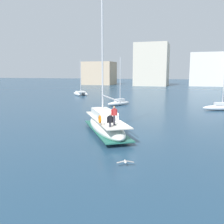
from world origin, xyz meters
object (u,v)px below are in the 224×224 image
(seagull, at_px, (125,162))
(moored_catamaran, at_px, (220,107))
(moored_sloop_far, at_px, (80,93))
(main_sailboat, at_px, (106,124))
(moored_cutter_left, at_px, (119,102))

(seagull, bearing_deg, moored_catamaran, 72.51)
(moored_sloop_far, height_order, seagull, moored_sloop_far)
(moored_sloop_far, bearing_deg, moored_catamaran, -28.02)
(main_sailboat, xyz_separation_m, moored_sloop_far, (-18.90, 35.40, -0.28))
(main_sailboat, height_order, moored_catamaran, main_sailboat)
(moored_catamaran, height_order, seagull, moored_catamaran)
(moored_catamaran, distance_m, seagull, 27.66)
(seagull, bearing_deg, moored_sloop_far, 117.95)
(moored_cutter_left, bearing_deg, moored_sloop_far, 133.18)
(main_sailboat, distance_m, moored_cutter_left, 20.33)
(moored_sloop_far, distance_m, moored_catamaran, 35.21)
(main_sailboat, relative_size, moored_cutter_left, 1.54)
(main_sailboat, distance_m, moored_sloop_far, 40.13)
(moored_catamaran, bearing_deg, seagull, -107.49)
(seagull, bearing_deg, moored_cutter_left, 106.65)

